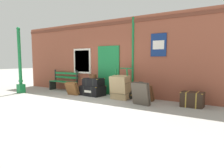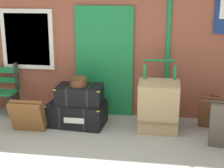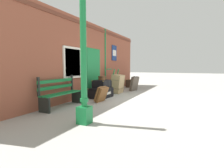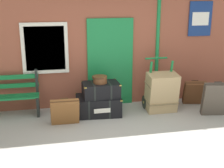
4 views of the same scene
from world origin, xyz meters
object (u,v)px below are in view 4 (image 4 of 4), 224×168
object	(u,v)px
suitcase_charcoal	(195,93)
suitcase_tan	(65,112)
porters_trolley	(159,98)
platform_bench	(2,97)
steamer_trunk_base	(98,105)
suitcase_slate	(217,99)
steamer_trunk_middle	(101,90)
round_hatbox	(100,79)
large_brown_trunk	(162,92)

from	to	relation	value
suitcase_charcoal	suitcase_tan	bearing A→B (deg)	-169.85
suitcase_charcoal	porters_trolley	bearing A→B (deg)	-174.96
platform_bench	steamer_trunk_base	bearing A→B (deg)	-9.15
porters_trolley	suitcase_slate	bearing A→B (deg)	-31.21
platform_bench	suitcase_charcoal	distance (m)	4.53
steamer_trunk_middle	round_hatbox	bearing A→B (deg)	-149.20
suitcase_charcoal	suitcase_slate	world-z (taller)	suitcase_slate
platform_bench	suitcase_tan	size ratio (longest dim) A/B	2.69
porters_trolley	suitcase_slate	world-z (taller)	porters_trolley
steamer_trunk_base	suitcase_slate	xyz separation A→B (m)	(2.57, -0.62, 0.17)
round_hatbox	suitcase_charcoal	xyz separation A→B (m)	(2.38, 0.16, -0.53)
steamer_trunk_middle	suitcase_charcoal	xyz separation A→B (m)	(2.36, 0.15, -0.28)
platform_bench	round_hatbox	bearing A→B (deg)	-9.52
steamer_trunk_middle	suitcase_tan	xyz separation A→B (m)	(-0.83, -0.42, -0.29)
platform_bench	steamer_trunk_middle	distance (m)	2.19
suitcase_charcoal	suitcase_slate	xyz separation A→B (m)	(0.15, -0.76, 0.08)
steamer_trunk_base	porters_trolley	distance (m)	1.46
large_brown_trunk	suitcase_tan	size ratio (longest dim) A/B	1.56
platform_bench	porters_trolley	distance (m)	3.57
steamer_trunk_base	porters_trolley	xyz separation A→B (m)	(1.46, 0.05, 0.06)
suitcase_tan	platform_bench	bearing A→B (deg)	149.84
platform_bench	steamer_trunk_middle	size ratio (longest dim) A/B	1.95
steamer_trunk_base	round_hatbox	xyz separation A→B (m)	(0.04, -0.02, 0.62)
steamer_trunk_middle	suitcase_slate	world-z (taller)	suitcase_slate
porters_trolley	steamer_trunk_middle	bearing A→B (deg)	-177.36
steamer_trunk_middle	suitcase_slate	xyz separation A→B (m)	(2.51, -0.61, -0.20)
steamer_trunk_middle	round_hatbox	world-z (taller)	round_hatbox
porters_trolley	suitcase_slate	distance (m)	1.31
platform_bench	large_brown_trunk	xyz separation A→B (m)	(3.55, -0.46, 0.02)
round_hatbox	steamer_trunk_middle	bearing A→B (deg)	30.80
platform_bench	suitcase_charcoal	size ratio (longest dim) A/B	2.61
suitcase_slate	round_hatbox	bearing A→B (deg)	166.70
suitcase_charcoal	suitcase_slate	bearing A→B (deg)	-79.09
round_hatbox	large_brown_trunk	bearing A→B (deg)	-4.02
round_hatbox	suitcase_tan	distance (m)	1.06
round_hatbox	platform_bench	bearing A→B (deg)	170.48
platform_bench	porters_trolley	xyz separation A→B (m)	(3.55, -0.28, -0.17)
porters_trolley	large_brown_trunk	distance (m)	0.26
porters_trolley	suitcase_charcoal	world-z (taller)	porters_trolley
platform_bench	steamer_trunk_base	world-z (taller)	platform_bench
suitcase_charcoal	suitcase_tan	xyz separation A→B (m)	(-3.20, -0.57, -0.02)
large_brown_trunk	suitcase_charcoal	bearing A→B (deg)	15.10
large_brown_trunk	suitcase_tan	xyz separation A→B (m)	(-2.23, -0.31, -0.18)
steamer_trunk_base	large_brown_trunk	world-z (taller)	large_brown_trunk
round_hatbox	suitcase_tan	size ratio (longest dim) A/B	0.55
porters_trolley	suitcase_charcoal	distance (m)	0.97
steamer_trunk_middle	steamer_trunk_base	bearing A→B (deg)	171.16
platform_bench	steamer_trunk_middle	xyz separation A→B (m)	(2.16, -0.35, 0.14)
platform_bench	steamer_trunk_middle	world-z (taller)	platform_bench
steamer_trunk_middle	porters_trolley	bearing A→B (deg)	2.64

